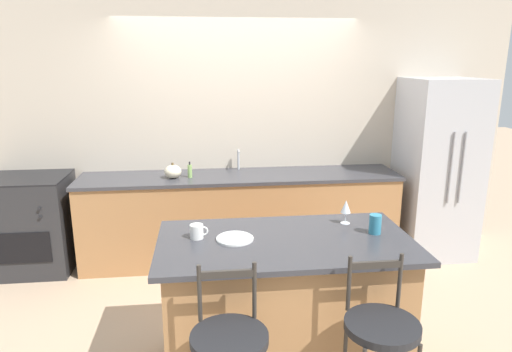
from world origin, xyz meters
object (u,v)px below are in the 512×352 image
coffee_mug (197,231)px  pumpkin_decoration (173,172)px  dinner_plate (235,238)px  oven_range (31,224)px  soap_bottle (190,171)px  refrigerator (436,168)px  wine_glass (346,207)px  tumbler_cup (375,224)px  bar_stool_far (380,343)px

coffee_mug → pumpkin_decoration: bearing=98.8°
dinner_plate → coffee_mug: (-0.25, 0.05, 0.04)m
coffee_mug → dinner_plate: bearing=-12.1°
oven_range → soap_bottle: size_ratio=5.98×
dinner_plate → coffee_mug: size_ratio=2.03×
dinner_plate → pumpkin_decoration: size_ratio=1.45×
refrigerator → coffee_mug: size_ratio=15.69×
refrigerator → dinner_plate: size_ratio=7.73×
pumpkin_decoration → refrigerator: bearing=0.2°
pumpkin_decoration → dinner_plate: bearing=-73.6°
refrigerator → coffee_mug: (-2.54, -1.66, 0.04)m
wine_glass → soap_bottle: wine_glass is taller
dinner_plate → tumbler_cup: 0.95m
soap_bottle → oven_range: bearing=178.3°
refrigerator → soap_bottle: bearing=-179.8°
pumpkin_decoration → soap_bottle: bearing=1.1°
coffee_mug → tumbler_cup: 1.20m
wine_glass → soap_bottle: 1.88m
coffee_mug → refrigerator: bearing=33.2°
wine_glass → coffee_mug: wine_glass is taller
pumpkin_decoration → oven_range: bearing=177.9°
refrigerator → soap_bottle: size_ratio=11.70×
refrigerator → wine_glass: size_ratio=10.96×
tumbler_cup → pumpkin_decoration: (-1.45, 1.70, -0.01)m
refrigerator → bar_stool_far: bearing=-122.7°
wine_glass → tumbler_cup: wine_glass is taller
tumbler_cup → pumpkin_decoration: bearing=130.5°
tumbler_cup → soap_bottle: bearing=127.0°
bar_stool_far → wine_glass: size_ratio=6.04×
dinner_plate → soap_bottle: 1.74m
bar_stool_far → coffee_mug: size_ratio=8.65×
refrigerator → oven_range: 4.25m
bar_stool_far → coffee_mug: bearing=142.9°
oven_range → coffee_mug: coffee_mug is taller
bar_stool_far → oven_range: bearing=137.5°
oven_range → tumbler_cup: (2.88, -1.75, 0.53)m
tumbler_cup → pumpkin_decoration: pumpkin_decoration is taller
wine_glass → coffee_mug: 1.07m
refrigerator → bar_stool_far: size_ratio=1.81×
wine_glass → refrigerator: bearing=45.4°
oven_range → coffee_mug: bearing=-45.2°
tumbler_cup → refrigerator: bearing=52.0°
refrigerator → bar_stool_far: 2.89m
oven_range → soap_bottle: (1.60, -0.05, 0.51)m
dinner_plate → refrigerator: bearing=36.8°
dinner_plate → oven_range: bearing=137.8°
refrigerator → dinner_plate: refrigerator is taller
refrigerator → oven_range: size_ratio=1.96×
bar_stool_far → pumpkin_decoration: bearing=117.4°
coffee_mug → bar_stool_far: bearing=-37.1°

